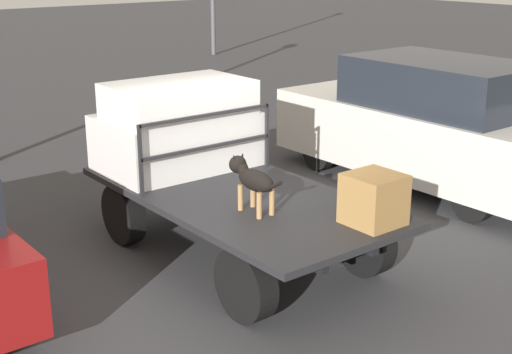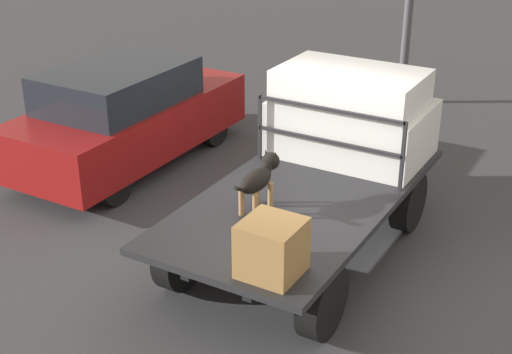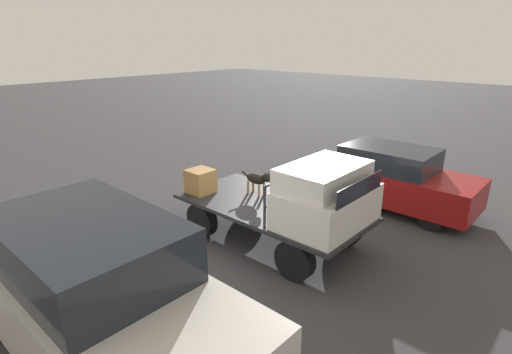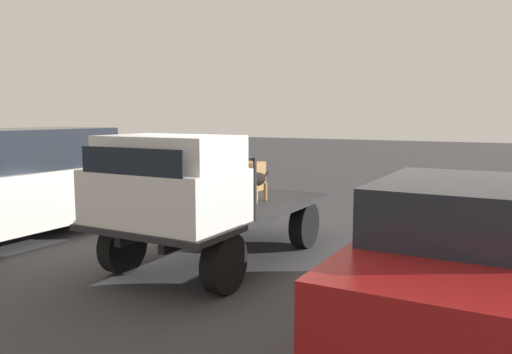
{
  "view_description": "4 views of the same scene",
  "coord_description": "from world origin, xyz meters",
  "px_view_note": "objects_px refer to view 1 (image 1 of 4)",
  "views": [
    {
      "loc": [
        -6.47,
        4.82,
        3.61
      ],
      "look_at": [
        -0.67,
        0.25,
        1.25
      ],
      "focal_mm": 50.0,
      "sensor_mm": 36.0,
      "label": 1
    },
    {
      "loc": [
        -6.74,
        -3.27,
        4.51
      ],
      "look_at": [
        -0.67,
        0.25,
        1.25
      ],
      "focal_mm": 50.0,
      "sensor_mm": 36.0,
      "label": 2
    },
    {
      "loc": [
        5.02,
        -6.08,
        4.18
      ],
      "look_at": [
        -0.67,
        0.25,
        1.25
      ],
      "focal_mm": 28.0,
      "sensor_mm": 36.0,
      "label": 3
    },
    {
      "loc": [
        6.51,
        4.22,
        2.26
      ],
      "look_at": [
        -0.67,
        0.25,
        1.25
      ],
      "focal_mm": 35.0,
      "sensor_mm": 36.0,
      "label": 4
    }
  ],
  "objects_px": {
    "cargo_crate": "(374,199)",
    "parked_pickup_far": "(429,124)",
    "flatbed_truck": "(238,210)",
    "dog": "(251,178)"
  },
  "relations": [
    {
      "from": "flatbed_truck",
      "to": "cargo_crate",
      "type": "bearing_deg",
      "value": -163.17
    },
    {
      "from": "cargo_crate",
      "to": "parked_pickup_far",
      "type": "distance_m",
      "value": 4.21
    },
    {
      "from": "parked_pickup_far",
      "to": "dog",
      "type": "bearing_deg",
      "value": 96.31
    },
    {
      "from": "dog",
      "to": "cargo_crate",
      "type": "height_order",
      "value": "dog"
    },
    {
      "from": "cargo_crate",
      "to": "parked_pickup_far",
      "type": "relative_size",
      "value": 0.11
    },
    {
      "from": "flatbed_truck",
      "to": "dog",
      "type": "distance_m",
      "value": 0.88
    },
    {
      "from": "cargo_crate",
      "to": "parked_pickup_far",
      "type": "height_order",
      "value": "parked_pickup_far"
    },
    {
      "from": "dog",
      "to": "parked_pickup_far",
      "type": "bearing_deg",
      "value": -71.24
    },
    {
      "from": "cargo_crate",
      "to": "parked_pickup_far",
      "type": "xyz_separation_m",
      "value": [
        2.15,
        -3.61,
        -0.13
      ]
    },
    {
      "from": "dog",
      "to": "parked_pickup_far",
      "type": "distance_m",
      "value": 4.51
    }
  ]
}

